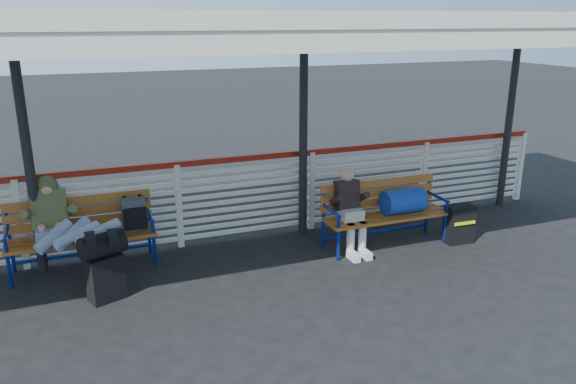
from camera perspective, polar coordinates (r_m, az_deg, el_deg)
name	(u,v)px	position (r m, az deg, el deg)	size (l,w,h in m)	color
ground	(214,308)	(6.45, -7.51, -11.60)	(60.00, 60.00, 0.00)	black
fence	(179,202)	(7.91, -11.05, -1.02)	(12.08, 0.08, 1.24)	silver
canopy	(184,23)	(6.51, -10.53, 16.49)	(12.60, 3.60, 3.16)	silver
luggage_stack	(104,264)	(6.71, -18.16, -6.97)	(0.55, 0.43, 0.81)	black
bench_left	(96,224)	(7.58, -18.97, -3.09)	(1.80, 0.56, 0.92)	#AD6321
bench_right	(393,204)	(8.02, 10.66, -1.22)	(1.80, 0.56, 0.92)	#AD6321
traveler_man	(68,228)	(7.21, -21.46, -3.40)	(0.94, 1.54, 0.77)	#91A6C4
companion_person	(351,210)	(7.69, 6.37, -1.83)	(0.32, 0.66, 1.15)	beige
suitcase_side	(459,224)	(8.40, 17.00, -3.14)	(0.41, 0.26, 0.55)	black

